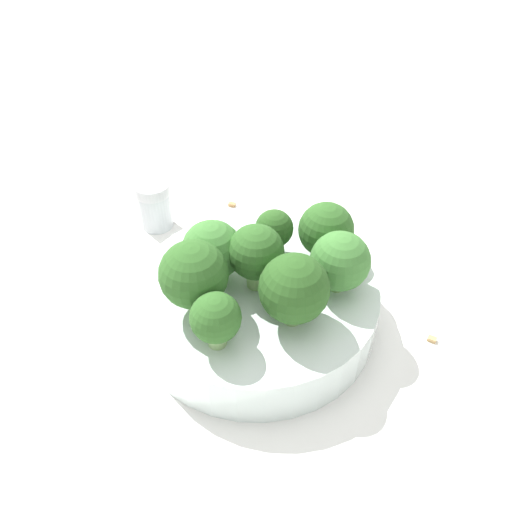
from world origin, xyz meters
TOP-DOWN VIEW (x-y plane):
  - ground_plane at (0.00, 0.00)m, footprint 3.00×3.00m
  - bowl at (0.00, 0.00)m, footprint 0.22×0.22m
  - broccoli_floret_0 at (0.00, 0.00)m, footprint 0.05×0.05m
  - broccoli_floret_1 at (-0.06, -0.03)m, footprint 0.05×0.05m
  - broccoli_floret_2 at (0.04, 0.01)m, footprint 0.05×0.05m
  - broccoli_floret_3 at (-0.03, -0.07)m, footprint 0.05×0.05m
  - broccoli_floret_4 at (-0.05, 0.02)m, footprint 0.06×0.06m
  - broccoli_floret_5 at (0.03, 0.05)m, footprint 0.06×0.06m
  - broccoli_floret_6 at (-0.01, 0.07)m, footprint 0.04×0.04m
  - broccoli_floret_7 at (0.01, -0.05)m, footprint 0.04×0.04m
  - pepper_shaker at (0.18, -0.07)m, footprint 0.04×0.04m
  - almond_crumb_0 at (0.12, -0.15)m, footprint 0.01×0.01m
  - almond_crumb_1 at (-0.15, -0.06)m, footprint 0.01×0.01m

SIDE VIEW (x-z plane):
  - ground_plane at x=0.00m, z-range 0.00..0.00m
  - almond_crumb_1 at x=-0.15m, z-range 0.00..0.01m
  - almond_crumb_0 at x=0.12m, z-range 0.00..0.01m
  - bowl at x=0.00m, z-range 0.00..0.05m
  - pepper_shaker at x=0.18m, z-range 0.00..0.06m
  - broccoli_floret_3 at x=-0.03m, z-range 0.05..0.10m
  - broccoli_floret_7 at x=0.01m, z-range 0.05..0.10m
  - broccoli_floret_6 at x=-0.01m, z-range 0.05..0.10m
  - broccoli_floret_2 at x=0.04m, z-range 0.05..0.11m
  - broccoli_floret_1 at x=-0.06m, z-range 0.05..0.11m
  - broccoli_floret_4 at x=-0.05m, z-range 0.05..0.12m
  - broccoli_floret_0 at x=0.00m, z-range 0.05..0.12m
  - broccoli_floret_5 at x=0.03m, z-range 0.05..0.12m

